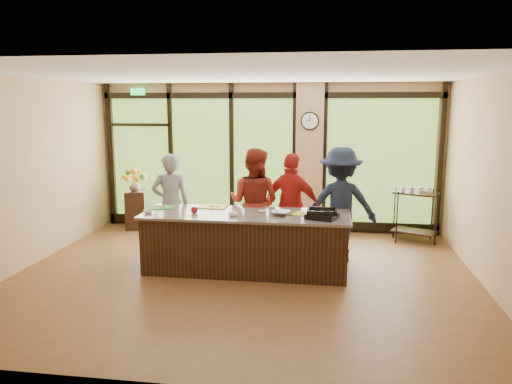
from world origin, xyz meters
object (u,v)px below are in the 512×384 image
(cook_right, at_px, (340,205))
(roasting_pan, at_px, (322,216))
(cook_left, at_px, (171,204))
(island_base, at_px, (246,243))
(flower_stand, at_px, (135,210))
(bar_cart, at_px, (415,209))

(cook_right, xyz_separation_m, roasting_pan, (-0.28, -0.95, 0.01))
(cook_left, bearing_deg, island_base, 135.42)
(cook_left, relative_size, cook_right, 0.93)
(cook_right, relative_size, roasting_pan, 4.43)
(island_base, distance_m, cook_left, 1.65)
(cook_left, xyz_separation_m, roasting_pan, (2.60, -0.88, 0.08))
(cook_left, xyz_separation_m, flower_stand, (-1.30, 1.58, -0.48))
(island_base, xyz_separation_m, roasting_pan, (1.17, -0.20, 0.52))
(bar_cart, bearing_deg, roasting_pan, -101.63)
(flower_stand, relative_size, bar_cart, 0.76)
(island_base, bearing_deg, flower_stand, 140.27)
(cook_left, height_order, flower_stand, cook_left)
(cook_right, height_order, flower_stand, cook_right)
(cook_left, distance_m, roasting_pan, 2.75)
(island_base, distance_m, cook_right, 1.71)
(cook_left, relative_size, flower_stand, 2.20)
(roasting_pan, xyz_separation_m, flower_stand, (-3.90, 2.47, -0.56))
(roasting_pan, bearing_deg, cook_right, 94.09)
(roasting_pan, bearing_deg, cook_left, -178.18)
(island_base, xyz_separation_m, cook_left, (-1.43, 0.68, 0.44))
(roasting_pan, height_order, bar_cart, bar_cart)
(island_base, relative_size, flower_stand, 3.88)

